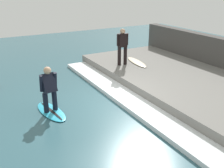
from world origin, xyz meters
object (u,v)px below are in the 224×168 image
object	(u,v)px
surfboard_waiting_near	(137,62)
surfboard_riding	(51,111)
surfer_waiting_near	(122,45)
surfer_riding	(49,87)

from	to	relation	value
surfboard_waiting_near	surfboard_riding	bearing A→B (deg)	-156.14
surfer_waiting_near	surfboard_waiting_near	bearing A→B (deg)	-4.23
surfboard_riding	surfer_waiting_near	world-z (taller)	surfer_waiting_near
surfboard_riding	surfer_waiting_near	bearing A→B (deg)	28.40
surfboard_waiting_near	surfer_riding	bearing A→B (deg)	-156.14
surfer_riding	surfer_waiting_near	world-z (taller)	surfer_waiting_near
surfer_waiting_near	surfboard_waiting_near	xyz separation A→B (m)	(0.76, -0.06, -0.89)
surfboard_riding	surfboard_waiting_near	size ratio (longest dim) A/B	0.94
surfboard_riding	surfboard_waiting_near	xyz separation A→B (m)	(4.77, 2.11, 0.43)
surfer_waiting_near	surfboard_waiting_near	world-z (taller)	surfer_waiting_near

